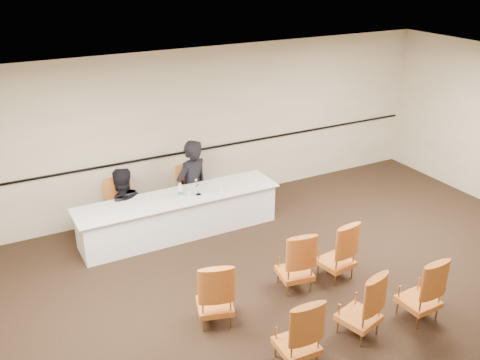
# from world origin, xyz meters

# --- Properties ---
(floor) EXTENTS (10.00, 10.00, 0.00)m
(floor) POSITION_xyz_m (0.00, 0.00, 0.00)
(floor) COLOR black
(floor) RESTS_ON ground
(ceiling) EXTENTS (10.00, 10.00, 0.00)m
(ceiling) POSITION_xyz_m (0.00, 0.00, 3.00)
(ceiling) COLOR white
(ceiling) RESTS_ON ground
(wall_back) EXTENTS (10.00, 0.04, 3.00)m
(wall_back) POSITION_xyz_m (0.00, 4.00, 1.50)
(wall_back) COLOR beige
(wall_back) RESTS_ON ground
(wall_rail) EXTENTS (9.80, 0.04, 0.03)m
(wall_rail) POSITION_xyz_m (0.00, 3.96, 1.10)
(wall_rail) COLOR black
(wall_rail) RESTS_ON wall_back
(panel_table) EXTENTS (3.55, 0.84, 0.71)m
(panel_table) POSITION_xyz_m (-0.81, 2.98, 0.35)
(panel_table) COLOR white
(panel_table) RESTS_ON ground
(panelist_main) EXTENTS (0.81, 0.67, 1.92)m
(panelist_main) POSITION_xyz_m (-0.33, 3.52, 0.52)
(panelist_main) COLOR black
(panelist_main) RESTS_ON ground
(panelist_main_chair) EXTENTS (0.50, 0.50, 0.95)m
(panelist_main_chair) POSITION_xyz_m (-0.33, 3.52, 0.47)
(panelist_main_chair) COLOR orange
(panelist_main_chair) RESTS_ON ground
(panelist_second) EXTENTS (0.83, 0.65, 1.71)m
(panelist_second) POSITION_xyz_m (-1.66, 3.51, 0.34)
(panelist_second) COLOR black
(panelist_second) RESTS_ON ground
(panelist_second_chair) EXTENTS (0.50, 0.50, 0.95)m
(panelist_second_chair) POSITION_xyz_m (-1.66, 3.51, 0.47)
(panelist_second_chair) COLOR orange
(panelist_second_chair) RESTS_ON ground
(papers) EXTENTS (0.34, 0.28, 0.00)m
(papers) POSITION_xyz_m (-0.48, 2.92, 0.71)
(papers) COLOR white
(papers) RESTS_ON panel_table
(microphone) EXTENTS (0.11, 0.19, 0.25)m
(microphone) POSITION_xyz_m (-0.48, 2.88, 0.84)
(microphone) COLOR black
(microphone) RESTS_ON panel_table
(water_bottle) EXTENTS (0.10, 0.10, 0.25)m
(water_bottle) POSITION_xyz_m (-0.78, 2.97, 0.84)
(water_bottle) COLOR teal
(water_bottle) RESTS_ON panel_table
(drinking_glass) EXTENTS (0.07, 0.07, 0.10)m
(drinking_glass) POSITION_xyz_m (-0.64, 2.90, 0.76)
(drinking_glass) COLOR silver
(drinking_glass) RESTS_ON panel_table
(coffee_cup) EXTENTS (0.09, 0.09, 0.12)m
(coffee_cup) POSITION_xyz_m (-0.08, 2.82, 0.77)
(coffee_cup) COLOR white
(coffee_cup) RESTS_ON panel_table
(aud_chair_front_left) EXTENTS (0.62, 0.62, 0.95)m
(aud_chair_front_left) POSITION_xyz_m (-1.30, 0.51, 0.47)
(aud_chair_front_left) COLOR orange
(aud_chair_front_left) RESTS_ON ground
(aud_chair_front_mid) EXTENTS (0.57, 0.57, 0.95)m
(aud_chair_front_mid) POSITION_xyz_m (0.06, 0.68, 0.47)
(aud_chair_front_mid) COLOR orange
(aud_chair_front_mid) RESTS_ON ground
(aud_chair_front_right) EXTENTS (0.57, 0.57, 0.95)m
(aud_chair_front_right) POSITION_xyz_m (0.77, 0.63, 0.47)
(aud_chair_front_right) COLOR orange
(aud_chair_front_right) RESTS_ON ground
(aud_chair_back_left) EXTENTS (0.52, 0.52, 0.95)m
(aud_chair_back_left) POSITION_xyz_m (-0.77, -0.64, 0.47)
(aud_chair_back_left) COLOR orange
(aud_chair_back_left) RESTS_ON ground
(aud_chair_back_mid) EXTENTS (0.62, 0.62, 0.95)m
(aud_chair_back_mid) POSITION_xyz_m (0.22, -0.57, 0.47)
(aud_chair_back_mid) COLOR orange
(aud_chair_back_mid) RESTS_ON ground
(aud_chair_back_right) EXTENTS (0.52, 0.52, 0.95)m
(aud_chair_back_right) POSITION_xyz_m (1.15, -0.67, 0.47)
(aud_chair_back_right) COLOR orange
(aud_chair_back_right) RESTS_ON ground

